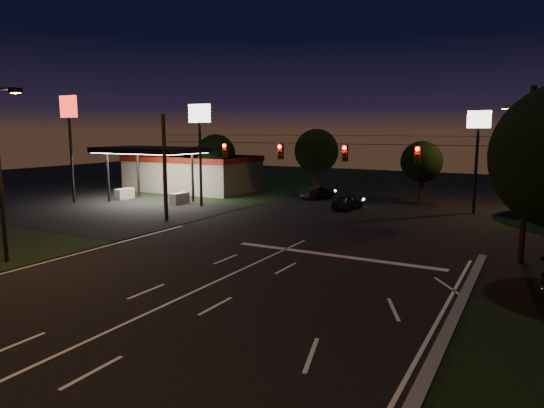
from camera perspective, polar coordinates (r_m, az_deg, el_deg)
The scene contains 18 objects.
ground at distance 19.14m, azimuth -14.72°, elevation -12.46°, with size 140.00×140.00×0.00m, color black.
cross_street_left at distance 43.96m, azimuth -19.32°, elevation -0.76°, with size 20.00×16.00×0.02m, color black.
stop_bar at distance 26.97m, azimuth 7.34°, elevation -6.02°, with size 12.00×0.50×0.01m, color silver.
utility_pole_right at distance 28.64m, azimuth 27.16°, elevation -6.07°, with size 0.30×0.30×9.00m, color black.
utility_pole_left at distance 37.68m, azimuth -12.30°, elevation -1.96°, with size 0.28×0.28×8.00m, color black.
signal_span at distance 30.49m, azimuth 4.68°, elevation 6.17°, with size 24.00×0.40×1.56m.
gas_station at distance 55.37m, azimuth -9.62°, elevation 3.93°, with size 14.20×16.10×5.25m.
pole_sign_left_near at distance 43.75m, azimuth -8.50°, elevation 8.77°, with size 2.20×0.30×9.10m.
pole_sign_left_far at distance 49.31m, azimuth -22.74°, elevation 8.92°, with size 2.00×0.30×10.00m.
pole_sign_right at distance 43.06m, azimuth 23.06°, elevation 7.20°, with size 1.80×0.30×8.40m.
street_light_left at distance 28.02m, azimuth -29.20°, elevation 4.36°, with size 2.20×0.35×9.00m.
street_light_right_far at distance 44.86m, azimuth 27.39°, elevation 5.68°, with size 2.20×0.35×9.00m.
tree_far_a at distance 52.71m, azimuth -6.53°, elevation 5.81°, with size 4.20×4.20×6.42m.
tree_far_b at distance 51.26m, azimuth 5.33°, elevation 6.15°, with size 4.60×4.60×6.98m.
tree_far_c at distance 46.98m, azimuth 17.23°, elevation 4.71°, with size 3.80×3.80×5.86m.
tree_far_d at distance 44.00m, azimuth 28.34°, elevation 5.03°, with size 4.80×4.80×7.30m.
car_oncoming_a at distance 42.70m, azimuth 8.86°, elevation 0.25°, with size 1.55×3.84×1.31m, color black.
car_oncoming_b at distance 48.97m, azimuth 5.39°, elevation 1.39°, with size 1.40×4.01×1.32m, color black.
Camera 1 is at (12.49, -12.82, 6.79)m, focal length 32.00 mm.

